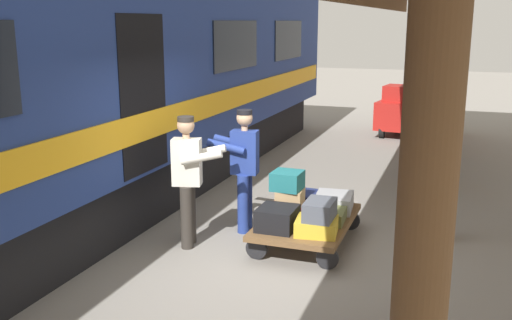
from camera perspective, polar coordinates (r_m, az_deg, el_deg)
ground_plane at (r=7.33m, az=2.44°, el=-9.56°), size 60.00×60.00×0.00m
train_car at (r=8.40m, az=-19.87°, el=7.17°), size 3.03×18.21×4.00m
luggage_cart at (r=7.71m, az=4.98°, el=-6.10°), size 1.16×1.78×0.34m
suitcase_black_hardshell at (r=7.27m, az=2.10°, el=-5.71°), size 0.46×0.50×0.28m
suitcase_olive_duffel at (r=7.61m, az=6.83°, el=-5.36°), size 0.51×0.52×0.16m
suitcase_navy_fabric at (r=8.17m, az=4.19°, el=-3.79°), size 0.54×0.48×0.21m
suitcase_gray_aluminum at (r=8.06m, az=7.63°, el=-4.10°), size 0.54×0.61×0.22m
suitcase_yellow_case at (r=7.16m, az=5.94°, el=-6.46°), size 0.55×0.52×0.19m
suitcase_red_plastic at (r=7.73m, az=3.20°, el=-4.96°), size 0.51×0.60×0.17m
suitcase_slate_roller at (r=7.10m, az=6.25°, el=-4.87°), size 0.34×0.48×0.23m
suitcase_tan_vintage at (r=7.69m, az=3.36°, el=-3.59°), size 0.37×0.43×0.20m
suitcase_teal_softside at (r=7.61m, az=3.07°, el=-2.02°), size 0.39×0.39×0.24m
porter_in_overalls at (r=7.99m, az=-1.25°, el=-0.59°), size 0.70×0.48×1.70m
porter_by_door at (r=7.49m, az=-6.59°, el=-1.64°), size 0.72×0.54×1.70m
baggage_tug at (r=15.38m, az=14.23°, el=4.66°), size 1.32×1.83×1.30m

